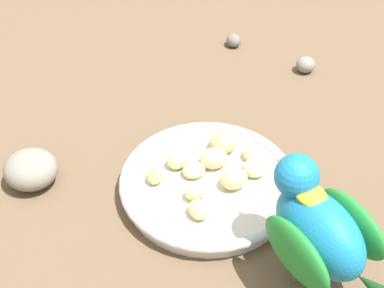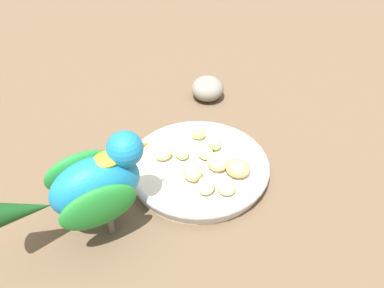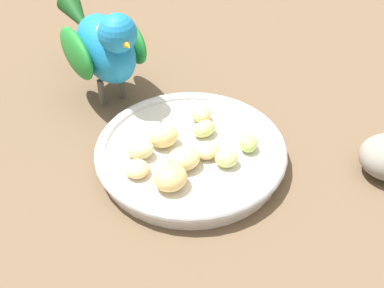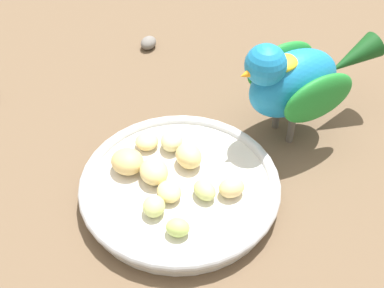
{
  "view_description": "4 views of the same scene",
  "coord_description": "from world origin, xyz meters",
  "views": [
    {
      "loc": [
        0.47,
        -0.18,
        0.52
      ],
      "look_at": [
        -0.0,
        0.01,
        0.06
      ],
      "focal_mm": 52.76,
      "sensor_mm": 36.0,
      "label": 1
    },
    {
      "loc": [
        0.19,
        0.42,
        0.41
      ],
      "look_at": [
        0.02,
        -0.01,
        0.04
      ],
      "focal_mm": 35.6,
      "sensor_mm": 36.0,
      "label": 2
    },
    {
      "loc": [
        -0.41,
        0.19,
        0.43
      ],
      "look_at": [
        0.01,
        0.02,
        0.04
      ],
      "focal_mm": 51.2,
      "sensor_mm": 36.0,
      "label": 3
    },
    {
      "loc": [
        -0.1,
        -0.36,
        0.47
      ],
      "look_at": [
        0.04,
        0.03,
        0.06
      ],
      "focal_mm": 51.67,
      "sensor_mm": 36.0,
      "label": 4
    }
  ],
  "objects": [
    {
      "name": "parrot",
      "position": [
        0.18,
        0.07,
        0.08
      ],
      "size": [
        0.2,
        0.11,
        0.14
      ],
      "rotation": [
        0.0,
        0.0,
        -2.98
      ],
      "color": "#59544C",
      "rests_on": "ground_plane"
    },
    {
      "name": "apple_piece_9",
      "position": [
        0.01,
        0.09,
        0.03
      ],
      "size": [
        0.03,
        0.03,
        0.02
      ],
      "primitive_type": "ellipsoid",
      "rotation": [
        0.0,
        0.0,
        0.3
      ],
      "color": "#E5C67F",
      "rests_on": "feeding_bowl"
    },
    {
      "name": "apple_piece_1",
      "position": [
        -0.0,
        0.04,
        0.03
      ],
      "size": [
        0.03,
        0.04,
        0.02
      ],
      "primitive_type": "ellipsoid",
      "rotation": [
        0.0,
        0.0,
        1.53
      ],
      "color": "#E5C67F",
      "rests_on": "feeding_bowl"
    },
    {
      "name": "apple_piece_5",
      "position": [
        -0.01,
        -0.01,
        0.03
      ],
      "size": [
        0.03,
        0.03,
        0.02
      ],
      "primitive_type": "ellipsoid",
      "rotation": [
        0.0,
        0.0,
        1.19
      ],
      "color": "#C6D17A",
      "rests_on": "feeding_bowl"
    },
    {
      "name": "ground_plane",
      "position": [
        0.0,
        0.0,
        0.0
      ],
      "size": [
        4.0,
        4.0,
        0.0
      ],
      "primitive_type": "plane",
      "color": "brown"
    },
    {
      "name": "rock_large",
      "position": [
        -0.07,
        -0.18,
        0.02
      ],
      "size": [
        0.09,
        0.09,
        0.05
      ],
      "primitive_type": "ellipsoid",
      "rotation": [
        0.0,
        0.0,
        4.3
      ],
      "color": "gray",
      "rests_on": "ground_plane"
    },
    {
      "name": "apple_piece_8",
      "position": [
        -0.02,
        0.06,
        0.03
      ],
      "size": [
        0.05,
        0.05,
        0.02
      ],
      "primitive_type": "ellipsoid",
      "rotation": [
        0.0,
        0.0,
        2.15
      ],
      "color": "tan",
      "rests_on": "feeding_bowl"
    },
    {
      "name": "apple_piece_0",
      "position": [
        0.04,
        0.04,
        0.03
      ],
      "size": [
        0.03,
        0.04,
        0.03
      ],
      "primitive_type": "ellipsoid",
      "rotation": [
        0.0,
        0.0,
        4.78
      ],
      "color": "#E5C67F",
      "rests_on": "feeding_bowl"
    },
    {
      "name": "apple_piece_4",
      "position": [
        0.01,
        0.01,
        0.03
      ],
      "size": [
        0.03,
        0.03,
        0.02
      ],
      "primitive_type": "ellipsoid",
      "rotation": [
        0.0,
        0.0,
        4.77
      ],
      "color": "#E5C67F",
      "rests_on": "feeding_bowl"
    },
    {
      "name": "apple_piece_2",
      "position": [
        0.03,
        0.08,
        0.03
      ],
      "size": [
        0.04,
        0.04,
        0.02
      ],
      "primitive_type": "ellipsoid",
      "rotation": [
        0.0,
        0.0,
        4.2
      ],
      "color": "beige",
      "rests_on": "feeding_bowl"
    },
    {
      "name": "feeding_bowl",
      "position": [
        0.02,
        0.02,
        0.01
      ],
      "size": [
        0.22,
        0.22,
        0.03
      ],
      "color": "beige",
      "rests_on": "ground_plane"
    },
    {
      "name": "apple_piece_7",
      "position": [
        -0.0,
        -0.04,
        0.03
      ],
      "size": [
        0.03,
        0.03,
        0.02
      ],
      "primitive_type": "ellipsoid",
      "rotation": [
        0.0,
        0.0,
        2.64
      ],
      "color": "#B2CC66",
      "rests_on": "feeding_bowl"
    },
    {
      "name": "pebble_1",
      "position": [
        -0.16,
        0.26,
        0.01
      ],
      "size": [
        0.04,
        0.04,
        0.03
      ],
      "primitive_type": "ellipsoid",
      "rotation": [
        0.0,
        0.0,
        1.16
      ],
      "color": "gray",
      "rests_on": "ground_plane"
    },
    {
      "name": "apple_piece_3",
      "position": [
        0.07,
        -0.01,
        0.03
      ],
      "size": [
        0.03,
        0.03,
        0.02
      ],
      "primitive_type": "ellipsoid",
      "rotation": [
        0.0,
        0.0,
        3.22
      ],
      "color": "#E5C67F",
      "rests_on": "feeding_bowl"
    },
    {
      "name": "pebble_0",
      "position": [
        -0.27,
        0.19,
        0.01
      ],
      "size": [
        0.03,
        0.02,
        0.02
      ],
      "primitive_type": "ellipsoid",
      "rotation": [
        0.0,
        0.0,
        6.28
      ],
      "color": "slate",
      "rests_on": "ground_plane"
    },
    {
      "name": "apple_piece_6",
      "position": [
        0.04,
        -0.01,
        0.03
      ],
      "size": [
        0.03,
        0.03,
        0.02
      ],
      "primitive_type": "ellipsoid",
      "rotation": [
        0.0,
        0.0,
        1.8
      ],
      "color": "#C6D17A",
      "rests_on": "feeding_bowl"
    }
  ]
}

